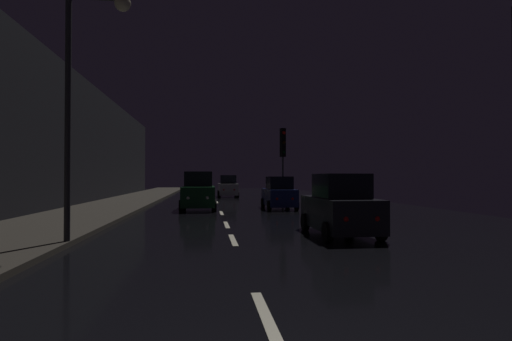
# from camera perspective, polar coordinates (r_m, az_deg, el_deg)

# --- Properties ---
(ground) EXTENTS (25.51, 84.00, 0.02)m
(ground) POSITION_cam_1_polar(r_m,az_deg,el_deg) (26.94, -5.30, -4.89)
(ground) COLOR black
(sidewalk_left) EXTENTS (4.40, 84.00, 0.15)m
(sidewalk_left) POSITION_cam_1_polar(r_m,az_deg,el_deg) (27.53, -19.11, -4.58)
(sidewalk_left) COLOR #38332B
(sidewalk_left) RESTS_ON ground
(building_facade_left) EXTENTS (0.80, 63.00, 8.40)m
(building_facade_left) POSITION_cam_1_polar(r_m,az_deg,el_deg) (24.93, -26.63, 4.57)
(building_facade_left) COLOR black
(building_facade_left) RESTS_ON ground
(lane_centerline) EXTENTS (0.16, 27.04, 0.01)m
(lane_centerline) POSITION_cam_1_polar(r_m,az_deg,el_deg) (17.00, -4.31, -7.15)
(lane_centerline) COLOR beige
(lane_centerline) RESTS_ON ground
(traffic_light_far_right) EXTENTS (0.38, 0.49, 5.09)m
(traffic_light_far_right) POSITION_cam_1_polar(r_m,az_deg,el_deg) (27.09, 3.78, 3.02)
(traffic_light_far_right) COLOR #38383A
(traffic_light_far_right) RESTS_ON ground
(streetlamp_overhead) EXTENTS (1.70, 0.44, 6.80)m
(streetlamp_overhead) POSITION_cam_1_polar(r_m,az_deg,el_deg) (12.11, -22.56, 12.00)
(streetlamp_overhead) COLOR #2D2D30
(streetlamp_overhead) RESTS_ON ground
(car_approaching_headlights) EXTENTS (1.98, 4.30, 2.16)m
(car_approaching_headlights) POSITION_cam_1_polar(r_m,az_deg,el_deg) (23.53, -8.04, -3.02)
(car_approaching_headlights) COLOR #0F3819
(car_approaching_headlights) RESTS_ON ground
(car_parked_right_near) EXTENTS (1.79, 3.88, 1.96)m
(car_parked_right_near) POSITION_cam_1_polar(r_m,az_deg,el_deg) (13.35, 11.61, -5.01)
(car_parked_right_near) COLOR black
(car_parked_right_near) RESTS_ON ground
(car_distant_taillights) EXTENTS (1.86, 4.03, 2.03)m
(car_distant_taillights) POSITION_cam_1_polar(r_m,az_deg,el_deg) (38.20, -3.95, -2.32)
(car_distant_taillights) COLOR silver
(car_distant_taillights) RESTS_ON ground
(car_parked_right_far) EXTENTS (1.73, 3.75, 1.89)m
(car_parked_right_far) POSITION_cam_1_polar(r_m,az_deg,el_deg) (23.96, 3.23, -3.30)
(car_parked_right_far) COLOR #141E51
(car_parked_right_far) RESTS_ON ground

